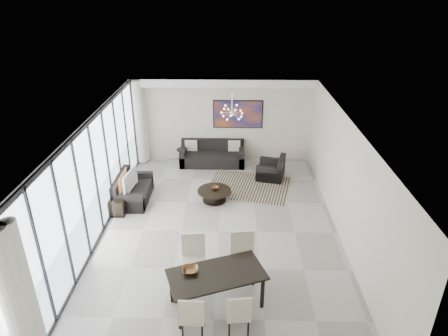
{
  "coord_description": "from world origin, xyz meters",
  "views": [
    {
      "loc": [
        0.32,
        -8.41,
        5.83
      ],
      "look_at": [
        0.1,
        1.12,
        1.25
      ],
      "focal_mm": 32.0,
      "sensor_mm": 36.0,
      "label": 1
    }
  ],
  "objects_px": {
    "television": "(127,180)",
    "dining_table": "(217,277)",
    "sofa_main": "(212,157)",
    "tv_console": "(123,197)",
    "coffee_table": "(214,195)"
  },
  "relations": [
    {
      "from": "coffee_table",
      "to": "tv_console",
      "type": "bearing_deg",
      "value": -174.07
    },
    {
      "from": "tv_console",
      "to": "television",
      "type": "xyz_separation_m",
      "value": [
        0.16,
        0.07,
        0.5
      ]
    },
    {
      "from": "sofa_main",
      "to": "television",
      "type": "relative_size",
      "value": 2.25
    },
    {
      "from": "tv_console",
      "to": "dining_table",
      "type": "bearing_deg",
      "value": -53.29
    },
    {
      "from": "sofa_main",
      "to": "tv_console",
      "type": "xyz_separation_m",
      "value": [
        -2.4,
        -2.79,
        -0.04
      ]
    },
    {
      "from": "sofa_main",
      "to": "dining_table",
      "type": "xyz_separation_m",
      "value": [
        0.4,
        -6.55,
        0.4
      ]
    },
    {
      "from": "tv_console",
      "to": "dining_table",
      "type": "distance_m",
      "value": 4.71
    },
    {
      "from": "television",
      "to": "dining_table",
      "type": "distance_m",
      "value": 4.66
    },
    {
      "from": "sofa_main",
      "to": "tv_console",
      "type": "distance_m",
      "value": 3.68
    },
    {
      "from": "television",
      "to": "dining_table",
      "type": "xyz_separation_m",
      "value": [
        2.65,
        -3.83,
        -0.06
      ]
    },
    {
      "from": "sofa_main",
      "to": "dining_table",
      "type": "bearing_deg",
      "value": -86.48
    },
    {
      "from": "sofa_main",
      "to": "television",
      "type": "distance_m",
      "value": 3.55
    },
    {
      "from": "tv_console",
      "to": "television",
      "type": "relative_size",
      "value": 1.49
    },
    {
      "from": "coffee_table",
      "to": "sofa_main",
      "type": "xyz_separation_m",
      "value": [
        -0.17,
        2.52,
        0.07
      ]
    },
    {
      "from": "sofa_main",
      "to": "dining_table",
      "type": "height_order",
      "value": "sofa_main"
    }
  ]
}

